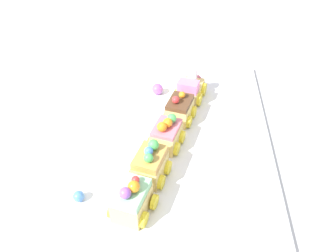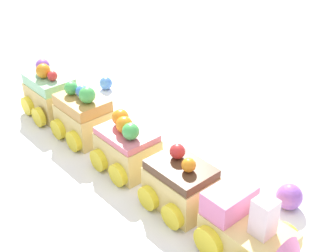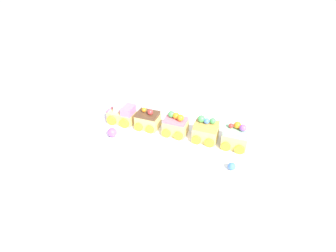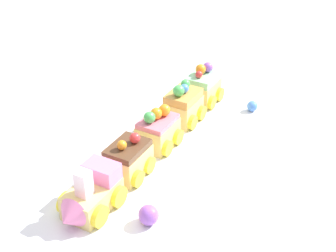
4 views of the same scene
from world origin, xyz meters
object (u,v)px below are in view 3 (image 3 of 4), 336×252
gumball_purple (112,132)px  cake_car_chocolate (148,120)px  cake_train_locomotive (120,115)px  cake_car_strawberry (176,126)px  cake_car_mint (235,137)px  gumball_blue (232,166)px  cake_car_caramel (206,131)px

gumball_purple → cake_car_chocolate: bearing=-148.0°
cake_train_locomotive → cake_car_strawberry: cake_train_locomotive is taller
cake_car_chocolate → cake_car_mint: size_ratio=1.00×
cake_car_chocolate → gumball_blue: cake_car_chocolate is taller
cake_car_strawberry → cake_car_mint: bearing=-180.0°
cake_car_strawberry → cake_car_mint: size_ratio=1.00×
cake_train_locomotive → cake_car_mint: (-0.37, 0.10, 0.01)m
cake_train_locomotive → cake_car_chocolate: (-0.10, 0.03, 0.00)m
cake_car_mint → cake_car_chocolate: bearing=0.1°
cake_car_mint → gumball_purple: cake_car_mint is taller
cake_car_chocolate → cake_car_strawberry: 0.10m
cake_car_strawberry → cake_car_caramel: size_ratio=1.00×
cake_car_chocolate → gumball_purple: (0.10, 0.06, -0.01)m
cake_car_chocolate → cake_car_mint: bearing=-179.9°
cake_car_strawberry → cake_car_caramel: (-0.09, 0.02, 0.00)m
cake_train_locomotive → cake_car_mint: 0.38m
cake_car_caramel → gumball_purple: 0.29m
cake_car_chocolate → cake_car_caramel: cake_car_caramel is taller
cake_car_caramel → cake_car_mint: size_ratio=1.00×
cake_car_strawberry → gumball_purple: cake_car_strawberry is taller
cake_car_mint → cake_car_strawberry: bearing=0.0°
cake_train_locomotive → gumball_purple: (0.00, 0.09, -0.01)m
cake_car_caramel → gumball_blue: (-0.07, 0.13, -0.02)m
cake_train_locomotive → cake_car_caramel: bearing=-180.0°
cake_car_chocolate → cake_car_caramel: (-0.19, 0.05, 0.00)m
cake_car_chocolate → cake_car_mint: 0.28m
gumball_blue → cake_train_locomotive: bearing=-29.3°
cake_train_locomotive → gumball_purple: bearing=102.4°
cake_car_strawberry → cake_car_caramel: bearing=180.0°
cake_car_strawberry → cake_car_mint: 0.18m
gumball_purple → cake_car_strawberry: bearing=-168.4°
cake_car_mint → cake_train_locomotive: bearing=0.0°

